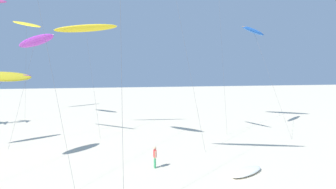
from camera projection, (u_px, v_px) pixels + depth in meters
name	position (u px, v px, depth m)	size (l,w,h in m)	color
flying_kite_1	(254.00, 31.00, 39.76)	(6.24, 10.25, 12.92)	blue
flying_kite_3	(35.00, 41.00, 34.03)	(5.03, 8.89, 11.34)	purple
flying_kite_4	(5.00, 76.00, 24.54)	(4.96, 12.15, 7.26)	yellow
flying_kite_5	(27.00, 24.00, 48.01)	(5.34, 5.71, 15.42)	yellow
flying_kite_11	(86.00, 28.00, 38.59)	(7.73, 7.54, 13.28)	yellow
grounded_kite_0	(246.00, 172.00, 21.96)	(3.54, 2.69, 0.33)	white
person_near_left	(155.00, 156.00, 23.30)	(0.22, 0.51, 1.60)	#338E56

